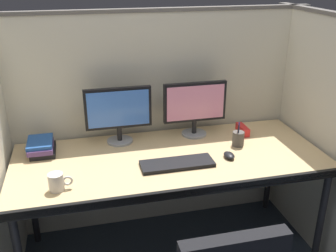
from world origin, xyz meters
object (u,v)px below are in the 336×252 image
at_px(computer_mouse, 229,155).
at_px(red_stapler, 243,130).
at_px(pen_cup, 238,139).
at_px(book_stack, 41,147).
at_px(keyboard_main, 177,164).
at_px(monitor_right, 195,105).
at_px(desk, 170,164).
at_px(coffee_mug, 57,182).
at_px(monitor_left, 118,112).

xyz_separation_m(computer_mouse, red_stapler, (0.23, 0.33, 0.01)).
height_order(pen_cup, book_stack, pen_cup).
bearing_deg(keyboard_main, computer_mouse, 3.09).
bearing_deg(computer_mouse, monitor_right, 105.12).
xyz_separation_m(desk, coffee_mug, (-0.66, -0.23, 0.10)).
bearing_deg(desk, red_stapler, 21.70).
bearing_deg(keyboard_main, pen_cup, 20.51).
bearing_deg(coffee_mug, keyboard_main, 9.34).
height_order(desk, coffee_mug, coffee_mug).
xyz_separation_m(monitor_right, red_stapler, (0.33, -0.06, -0.19)).
bearing_deg(book_stack, coffee_mug, -77.56).
height_order(pen_cup, red_stapler, pen_cup).
xyz_separation_m(monitor_right, coffee_mug, (-0.90, -0.51, -0.17)).
bearing_deg(pen_cup, coffee_mug, -166.04).
relative_size(keyboard_main, book_stack, 1.92).
distance_m(desk, red_stapler, 0.62).
bearing_deg(monitor_right, monitor_left, 179.77).
relative_size(desk, computer_mouse, 19.79).
distance_m(monitor_left, red_stapler, 0.87).
height_order(monitor_right, keyboard_main, monitor_right).
bearing_deg(coffee_mug, desk, 18.76).
height_order(monitor_left, computer_mouse, monitor_left).
bearing_deg(coffee_mug, book_stack, 102.44).
bearing_deg(keyboard_main, coffee_mug, -170.66).
xyz_separation_m(desk, computer_mouse, (0.34, -0.10, 0.07)).
relative_size(pen_cup, red_stapler, 1.10).
bearing_deg(keyboard_main, monitor_left, 125.35).
distance_m(computer_mouse, book_stack, 1.16).
distance_m(monitor_left, computer_mouse, 0.76).
distance_m(pen_cup, coffee_mug, 1.16).
relative_size(monitor_right, book_stack, 1.92).
bearing_deg(computer_mouse, coffee_mug, -172.70).
height_order(monitor_left, book_stack, monitor_left).
distance_m(pen_cup, book_stack, 1.25).
height_order(keyboard_main, book_stack, book_stack).
distance_m(monitor_right, red_stapler, 0.39).
bearing_deg(pen_cup, computer_mouse, -128.78).
height_order(monitor_left, pen_cup, monitor_left).
relative_size(pen_cup, coffee_mug, 1.31).
bearing_deg(monitor_left, monitor_right, -0.23).
height_order(monitor_right, red_stapler, monitor_right).
relative_size(monitor_left, monitor_right, 1.00).
height_order(desk, book_stack, book_stack).
bearing_deg(coffee_mug, red_stapler, 20.14).
xyz_separation_m(keyboard_main, red_stapler, (0.56, 0.34, 0.02)).
relative_size(monitor_right, computer_mouse, 4.48).
bearing_deg(book_stack, desk, -17.38).
distance_m(desk, coffee_mug, 0.71).
xyz_separation_m(keyboard_main, computer_mouse, (0.33, 0.02, 0.01)).
bearing_deg(red_stapler, keyboard_main, -148.60).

